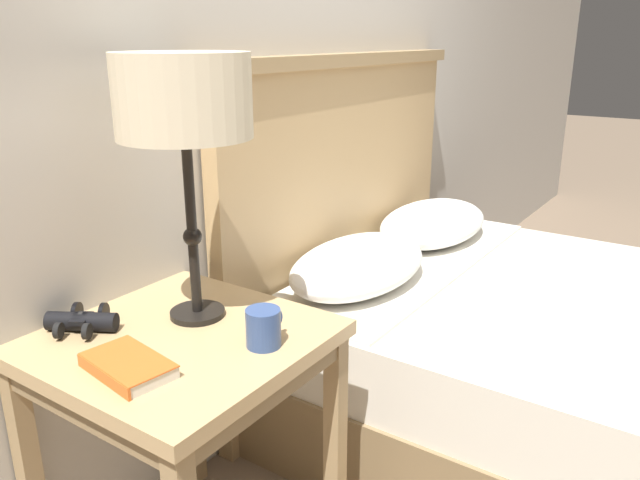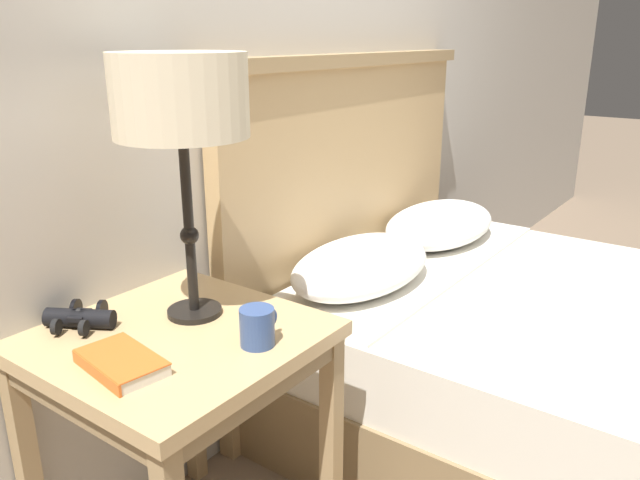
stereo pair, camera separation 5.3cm
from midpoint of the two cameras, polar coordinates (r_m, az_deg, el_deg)
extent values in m
cube|color=beige|center=(1.98, -5.34, 17.73)|extent=(8.00, 0.06, 2.60)
cube|color=tan|center=(1.46, -12.03, -8.89)|extent=(0.58, 0.58, 0.04)
cube|color=#917650|center=(1.48, -11.92, -10.37)|extent=(0.55, 0.55, 0.05)
cube|color=#A4865B|center=(1.66, 1.99, -18.58)|extent=(0.04, 0.04, 0.64)
cube|color=#A4865B|center=(1.70, -24.15, -19.34)|extent=(0.04, 0.04, 0.64)
cube|color=#A4865B|center=(1.94, -10.88, -12.96)|extent=(0.04, 0.04, 0.64)
cube|color=olive|center=(2.27, 26.17, -14.78)|extent=(1.36, 1.99, 0.30)
cube|color=silver|center=(2.15, 27.14, -8.87)|extent=(1.33, 1.95, 0.23)
cube|color=white|center=(2.27, 10.77, -2.38)|extent=(1.30, 0.28, 0.01)
cube|color=tan|center=(2.40, 3.37, 1.03)|extent=(1.43, 0.06, 1.21)
cube|color=#A4865B|center=(2.30, 3.66, 16.13)|extent=(1.49, 0.10, 0.04)
ellipsoid|color=white|center=(2.05, 4.55, -2.31)|extent=(0.60, 0.36, 0.15)
ellipsoid|color=white|center=(2.54, 11.49, 1.46)|extent=(0.60, 0.36, 0.15)
cylinder|color=black|center=(1.53, -10.42, -6.43)|extent=(0.13, 0.13, 0.01)
cylinder|color=black|center=(1.46, -10.89, 1.19)|extent=(0.02, 0.02, 0.41)
sphere|color=black|center=(1.47, -10.84, 0.42)|extent=(0.04, 0.04, 0.04)
cylinder|color=beige|center=(1.40, -11.62, 12.83)|extent=(0.30, 0.30, 0.18)
cube|color=silver|center=(1.33, -16.56, -10.74)|extent=(0.14, 0.20, 0.03)
cube|color=orange|center=(1.32, -16.61, -10.21)|extent=(0.14, 0.21, 0.00)
cube|color=orange|center=(1.31, -18.70, -11.46)|extent=(0.04, 0.19, 0.03)
cylinder|color=black|center=(1.52, -19.09, -6.83)|extent=(0.09, 0.10, 0.04)
cylinder|color=black|center=(1.56, -18.39, -6.11)|extent=(0.05, 0.03, 0.05)
cylinder|color=black|center=(1.48, -19.82, -7.59)|extent=(0.04, 0.03, 0.04)
cylinder|color=black|center=(1.55, -21.27, -6.64)|extent=(0.09, 0.10, 0.04)
cylinder|color=black|center=(1.58, -20.53, -5.94)|extent=(0.05, 0.03, 0.05)
cylinder|color=black|center=(1.51, -22.04, -7.38)|extent=(0.04, 0.03, 0.04)
cube|color=black|center=(1.53, -20.22, -6.47)|extent=(0.07, 0.06, 0.01)
cylinder|color=black|center=(1.53, -20.23, -6.32)|extent=(0.02, 0.02, 0.02)
cylinder|color=#334C84|center=(1.36, -4.65, -7.94)|extent=(0.08, 0.08, 0.08)
torus|color=#334C84|center=(1.38, -3.52, -7.17)|extent=(0.05, 0.01, 0.05)
camera|label=1|loc=(0.03, -89.12, 0.29)|focal=35.00mm
camera|label=2|loc=(0.03, 90.88, -0.29)|focal=35.00mm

